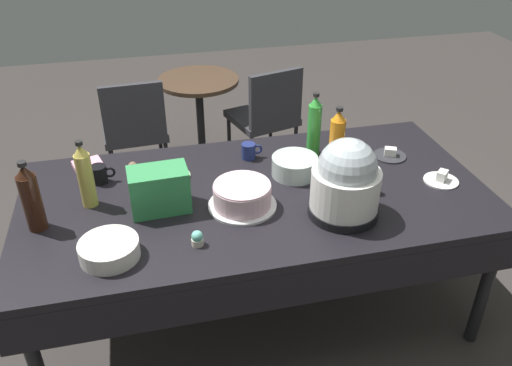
% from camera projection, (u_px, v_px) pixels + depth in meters
% --- Properties ---
extents(ground, '(9.00, 9.00, 0.00)m').
position_uv_depth(ground, '(256.00, 306.00, 2.89)').
color(ground, '#383330').
extents(potluck_table, '(2.20, 1.10, 0.75)m').
position_uv_depth(potluck_table, '(256.00, 203.00, 2.52)').
color(potluck_table, black).
rests_on(potluck_table, ground).
extents(frosted_layer_cake, '(0.31, 0.31, 0.12)m').
position_uv_depth(frosted_layer_cake, '(242.00, 196.00, 2.36)').
color(frosted_layer_cake, silver).
rests_on(frosted_layer_cake, potluck_table).
extents(slow_cooker, '(0.31, 0.31, 0.37)m').
position_uv_depth(slow_cooker, '(346.00, 182.00, 2.25)').
color(slow_cooker, black).
rests_on(slow_cooker, potluck_table).
extents(glass_salad_bowl, '(0.23, 0.23, 0.10)m').
position_uv_depth(glass_salad_bowl, '(295.00, 166.00, 2.60)').
color(glass_salad_bowl, '#B2C6BC').
rests_on(glass_salad_bowl, potluck_table).
extents(ceramic_snack_bowl, '(0.24, 0.24, 0.07)m').
position_uv_depth(ceramic_snack_bowl, '(109.00, 250.00, 2.07)').
color(ceramic_snack_bowl, silver).
rests_on(ceramic_snack_bowl, potluck_table).
extents(dessert_plate_charcoal, '(0.17, 0.17, 0.05)m').
position_uv_depth(dessert_plate_charcoal, '(390.00, 154.00, 2.78)').
color(dessert_plate_charcoal, '#2D2D33').
rests_on(dessert_plate_charcoal, potluck_table).
extents(dessert_plate_sage, '(0.17, 0.17, 0.05)m').
position_uv_depth(dessert_plate_sage, '(174.00, 175.00, 2.60)').
color(dessert_plate_sage, '#8CA87F').
rests_on(dessert_plate_sage, potluck_table).
extents(dessert_plate_white, '(0.17, 0.17, 0.06)m').
position_uv_depth(dessert_plate_white, '(441.00, 179.00, 2.56)').
color(dessert_plate_white, white).
rests_on(dessert_plate_white, potluck_table).
extents(cupcake_berry, '(0.05, 0.05, 0.07)m').
position_uv_depth(cupcake_berry, '(375.00, 188.00, 2.46)').
color(cupcake_berry, beige).
rests_on(cupcake_berry, potluck_table).
extents(cupcake_cocoa, '(0.05, 0.05, 0.07)m').
position_uv_depth(cupcake_cocoa, '(133.00, 168.00, 2.62)').
color(cupcake_cocoa, beige).
rests_on(cupcake_cocoa, potluck_table).
extents(cupcake_mint, '(0.05, 0.05, 0.07)m').
position_uv_depth(cupcake_mint, '(197.00, 238.00, 2.13)').
color(cupcake_mint, beige).
rests_on(cupcake_mint, potluck_table).
extents(soda_bottle_ginger_ale, '(0.07, 0.07, 0.32)m').
position_uv_depth(soda_bottle_ginger_ale, '(85.00, 176.00, 2.32)').
color(soda_bottle_ginger_ale, gold).
rests_on(soda_bottle_ginger_ale, potluck_table).
extents(soda_bottle_cola, '(0.08, 0.08, 0.32)m').
position_uv_depth(soda_bottle_cola, '(31.00, 198.00, 2.17)').
color(soda_bottle_cola, '#33190F').
rests_on(soda_bottle_cola, potluck_table).
extents(soda_bottle_orange_juice, '(0.08, 0.08, 0.34)m').
position_uv_depth(soda_bottle_orange_juice, '(337.00, 141.00, 2.59)').
color(soda_bottle_orange_juice, orange).
rests_on(soda_bottle_orange_juice, potluck_table).
extents(soda_bottle_lime_soda, '(0.07, 0.07, 0.35)m').
position_uv_depth(soda_bottle_lime_soda, '(314.00, 126.00, 2.73)').
color(soda_bottle_lime_soda, green).
rests_on(soda_bottle_lime_soda, potluck_table).
extents(coffee_mug_black, '(0.12, 0.08, 0.09)m').
position_uv_depth(coffee_mug_black, '(100.00, 174.00, 2.54)').
color(coffee_mug_black, black).
rests_on(coffee_mug_black, potluck_table).
extents(coffee_mug_navy, '(0.11, 0.07, 0.08)m').
position_uv_depth(coffee_mug_navy, '(249.00, 151.00, 2.75)').
color(coffee_mug_navy, navy).
rests_on(coffee_mug_navy, potluck_table).
extents(soda_carton, '(0.27, 0.17, 0.20)m').
position_uv_depth(soda_carton, '(159.00, 190.00, 2.32)').
color(soda_carton, '#338C4C').
rests_on(soda_carton, potluck_table).
extents(paper_napkin_stack, '(0.17, 0.17, 0.02)m').
position_uv_depth(paper_napkin_stack, '(88.00, 166.00, 2.68)').
color(paper_napkin_stack, pink).
rests_on(paper_napkin_stack, potluck_table).
extents(maroon_chair_left, '(0.47, 0.47, 0.85)m').
position_uv_depth(maroon_chair_left, '(135.00, 126.00, 3.70)').
color(maroon_chair_left, '#333338').
rests_on(maroon_chair_left, ground).
extents(maroon_chair_right, '(0.54, 0.54, 0.85)m').
position_uv_depth(maroon_chair_right, '(267.00, 113.00, 3.89)').
color(maroon_chair_right, '#333338').
rests_on(maroon_chair_right, ground).
extents(round_cafe_table, '(0.60, 0.60, 0.72)m').
position_uv_depth(round_cafe_table, '(200.00, 106.00, 3.98)').
color(round_cafe_table, '#473323').
rests_on(round_cafe_table, ground).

